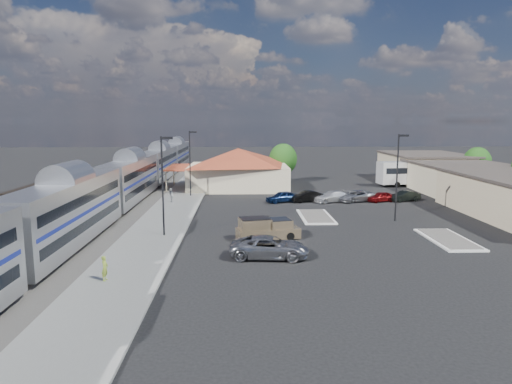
{
  "coord_description": "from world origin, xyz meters",
  "views": [
    {
      "loc": [
        -4.06,
        -46.1,
        10.29
      ],
      "look_at": [
        -2.47,
        2.05,
        2.8
      ],
      "focal_mm": 32.0,
      "sensor_mm": 36.0,
      "label": 1
    }
  ],
  "objects_px": {
    "station_depot": "(238,168)",
    "coach_bus": "(415,172)",
    "pickup_truck": "(268,229)",
    "suv": "(270,247)"
  },
  "relations": [
    {
      "from": "suv",
      "to": "coach_bus",
      "type": "relative_size",
      "value": 0.48
    },
    {
      "from": "station_depot",
      "to": "pickup_truck",
      "type": "xyz_separation_m",
      "value": [
        2.86,
        -31.02,
        -2.23
      ]
    },
    {
      "from": "pickup_truck",
      "to": "suv",
      "type": "xyz_separation_m",
      "value": [
        -0.21,
        -5.61,
        -0.06
      ]
    },
    {
      "from": "pickup_truck",
      "to": "coach_bus",
      "type": "relative_size",
      "value": 0.46
    },
    {
      "from": "coach_bus",
      "to": "station_depot",
      "type": "bearing_deg",
      "value": 85.47
    },
    {
      "from": "station_depot",
      "to": "coach_bus",
      "type": "xyz_separation_m",
      "value": [
        28.48,
        1.67,
        -0.87
      ]
    },
    {
      "from": "coach_bus",
      "to": "pickup_truck",
      "type": "bearing_deg",
      "value": 134.04
    },
    {
      "from": "pickup_truck",
      "to": "coach_bus",
      "type": "bearing_deg",
      "value": -51.14
    },
    {
      "from": "pickup_truck",
      "to": "suv",
      "type": "bearing_deg",
      "value": 164.8
    },
    {
      "from": "suv",
      "to": "coach_bus",
      "type": "bearing_deg",
      "value": -28.73
    }
  ]
}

